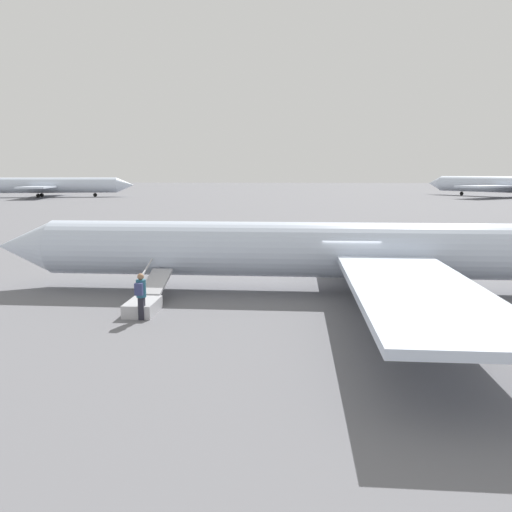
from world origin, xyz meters
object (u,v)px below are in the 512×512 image
object	(u,v)px
airplane_taxiing_distant	(49,185)
boarding_stairs	(146,301)
airplane_main	(370,250)
passenger	(141,293)
airplane_far_center	(509,184)

from	to	relation	value
airplane_taxiing_distant	boarding_stairs	xyz separation A→B (m)	(-52.37, 95.90, -2.46)
airplane_taxiing_distant	airplane_main	bearing A→B (deg)	-69.88
airplane_taxiing_distant	passenger	bearing A→B (deg)	-75.23
airplane_taxiing_distant	airplane_far_center	bearing A→B (deg)	-9.60
passenger	airplane_far_center	bearing A→B (deg)	-27.92
airplane_main	airplane_far_center	size ratio (longest dim) A/B	0.86
boarding_stairs	passenger	size ratio (longest dim) A/B	2.31
airplane_main	airplane_far_center	xyz separation A→B (m)	(-46.31, -99.76, 1.04)
airplane_main	boarding_stairs	world-z (taller)	airplane_main
airplane_far_center	boarding_stairs	size ratio (longest dim) A/B	9.69
airplane_main	airplane_far_center	bearing A→B (deg)	-115.01
boarding_stairs	airplane_main	bearing A→B (deg)	-67.70
airplane_taxiing_distant	airplane_far_center	size ratio (longest dim) A/B	0.97
airplane_main	airplane_taxiing_distant	distance (m)	110.80
airplane_main	boarding_stairs	bearing A→B (deg)	22.30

